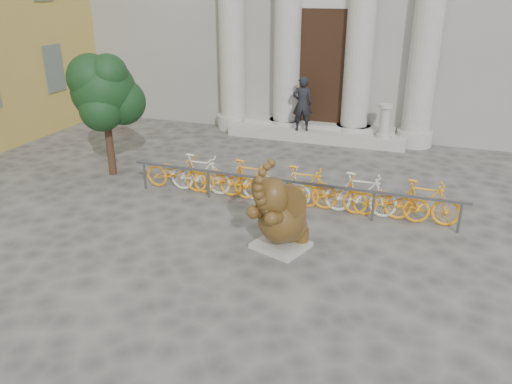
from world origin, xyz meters
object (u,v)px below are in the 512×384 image
(bike_rack, at_px, (289,185))
(tree, at_px, (104,92))
(pedestrian, at_px, (302,104))
(elephant_statue, at_px, (281,216))

(bike_rack, height_order, tree, tree)
(tree, relative_size, pedestrian, 1.84)
(bike_rack, xyz_separation_m, pedestrian, (-1.07, 5.28, 0.76))
(elephant_statue, bearing_deg, pedestrian, 120.86)
(bike_rack, xyz_separation_m, tree, (-5.17, 0.36, 1.81))
(pedestrian, bearing_deg, elephant_statue, 83.67)
(bike_rack, relative_size, pedestrian, 4.44)
(elephant_statue, height_order, pedestrian, pedestrian)
(elephant_statue, bearing_deg, bike_rack, 120.77)
(elephant_statue, distance_m, tree, 6.33)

